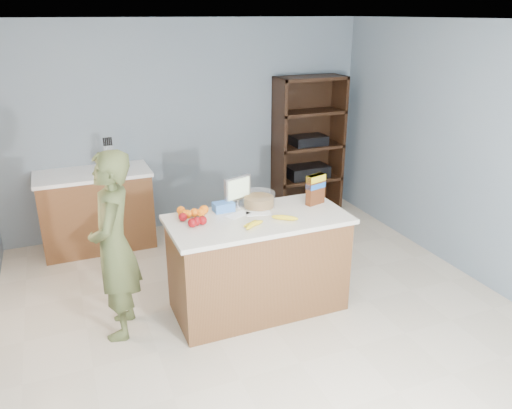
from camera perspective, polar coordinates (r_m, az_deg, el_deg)
name	(u,v)px	position (r m, az deg, el deg)	size (l,w,h in m)	color
floor	(271,324)	(4.49, 1.75, -13.52)	(4.50, 5.00, 0.02)	beige
walls	(274,140)	(3.80, 2.03, 7.42)	(4.52, 5.02, 2.51)	slate
counter_peninsula	(258,267)	(4.51, 0.24, -7.16)	(1.56, 0.76, 0.90)	brown
back_cabinet	(97,210)	(5.95, -17.74, -0.57)	(1.24, 0.62, 0.90)	brown
shelving_unit	(306,148)	(6.70, 5.78, 6.45)	(0.90, 0.40, 1.80)	black
person	(114,246)	(4.18, -15.92, -4.62)	(0.58, 0.38, 1.59)	#49512B
knife_block	(110,162)	(5.72, -16.38, 4.71)	(0.12, 0.10, 0.31)	tan
envelopes	(248,214)	(4.36, -0.88, -1.09)	(0.42, 0.21, 0.00)	white
bananas	(269,221)	(4.17, 1.49, -1.88)	(0.51, 0.20, 0.04)	yellow
apples	(194,220)	(4.17, -7.16, -1.82)	(0.21, 0.22, 0.08)	maroon
oranges	(192,212)	(4.34, -7.27, -0.88)	(0.29, 0.19, 0.07)	orange
blue_carton	(223,207)	(4.43, -3.74, -0.26)	(0.18, 0.12, 0.08)	blue
salad_bowl	(259,200)	(4.52, 0.32, 0.50)	(0.30, 0.30, 0.13)	#267219
tv	(238,190)	(4.50, -2.11, 1.72)	(0.28, 0.12, 0.28)	silver
cereal_box	(316,187)	(4.57, 6.83, 1.98)	(0.20, 0.12, 0.28)	#592B14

